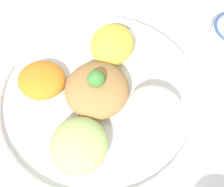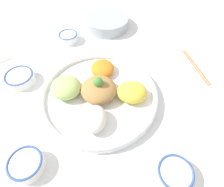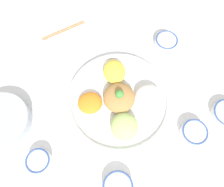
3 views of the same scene
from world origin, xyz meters
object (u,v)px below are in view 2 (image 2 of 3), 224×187
Objects in this scene: salad_platter at (99,94)px; rice_bowl_blue at (68,37)px; rice_bowl_plain at (175,174)px; side_serving_bowl at (107,21)px; sauce_bowl_far at (26,164)px; sauce_bowl_dark at (20,78)px; serving_spoon_main at (12,57)px; chopsticks_pair_far at (196,66)px.

salad_platter is 4.72× the size of rice_bowl_blue.
rice_bowl_plain is at bearing 174.69° from salad_platter.
side_serving_bowl is (0.31, -0.34, 0.00)m from salad_platter.
salad_platter is 4.27× the size of sauce_bowl_far.
sauce_bowl_far is (0.30, 0.28, -0.00)m from rice_bowl_plain.
salad_platter reaches higher than sauce_bowl_dark.
sauce_bowl_dark is 0.63m from rice_bowl_plain.
sauce_bowl_far is at bearing 97.77° from salad_platter.
salad_platter is at bearing 133.12° from side_serving_bowl.
rice_bowl_plain is 0.78m from serving_spoon_main.
rice_bowl_plain is 0.45× the size of side_serving_bowl.
chopsticks_pair_far is (-0.47, -0.07, -0.03)m from side_serving_bowl.
sauce_bowl_dark is at bearing 87.28° from serving_spoon_main.
sauce_bowl_far is (-0.40, 0.43, 0.00)m from rice_bowl_blue.
sauce_bowl_far is 0.71× the size of serving_spoon_main.
rice_bowl_blue reaches higher than chopsticks_pair_far.
sauce_bowl_dark is 0.78× the size of serving_spoon_main.
rice_bowl_blue is 0.41× the size of side_serving_bowl.
rice_bowl_plain reaches higher than serving_spoon_main.
sauce_bowl_far is at bearing 110.27° from chopsticks_pair_far.
serving_spoon_main is (0.43, 0.13, -0.02)m from salad_platter.
rice_bowl_plain and sauce_bowl_far have the same top height.
sauce_bowl_far is at bearing 155.46° from sauce_bowl_dark.
sauce_bowl_dark is 0.71m from chopsticks_pair_far.
sauce_bowl_far is 0.72m from chopsticks_pair_far.
side_serving_bowl reaches higher than serving_spoon_main.
sauce_bowl_dark is 0.16m from serving_spoon_main.
salad_platter is 0.38m from rice_bowl_blue.
rice_bowl_plain is 0.76m from side_serving_bowl.
sauce_bowl_dark reaches higher than serving_spoon_main.
sauce_bowl_far is 0.45× the size of side_serving_bowl.
rice_bowl_plain is at bearing 167.30° from rice_bowl_blue.
sauce_bowl_far is at bearing 79.14° from serving_spoon_main.
salad_platter is at bearing 98.05° from chopsticks_pair_far.
sauce_bowl_dark is 1.10× the size of sauce_bowl_far.
side_serving_bowl is 1.58× the size of serving_spoon_main.
sauce_bowl_far is (-0.04, 0.31, -0.00)m from salad_platter.
salad_platter reaches higher than serving_spoon_main.
sauce_bowl_far is at bearing 119.00° from side_serving_bowl.
serving_spoon_main is (0.08, 0.25, -0.02)m from rice_bowl_blue.
serving_spoon_main is (0.78, 0.10, -0.02)m from rice_bowl_plain.
rice_bowl_plain is 0.71× the size of serving_spoon_main.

